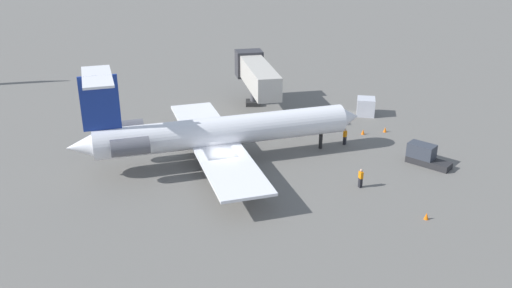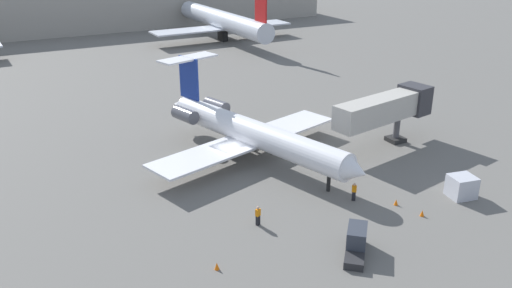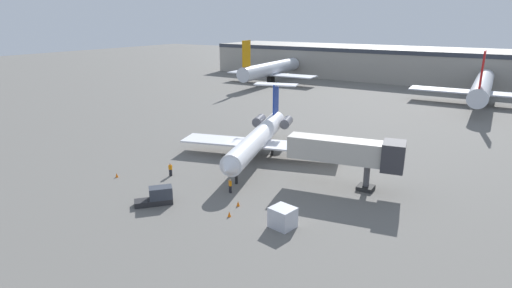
{
  "view_description": "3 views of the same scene",
  "coord_description": "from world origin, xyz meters",
  "px_view_note": "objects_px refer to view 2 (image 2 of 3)",
  "views": [
    {
      "loc": [
        -43.83,
        -2.13,
        20.96
      ],
      "look_at": [
        1.31,
        -2.83,
        2.28
      ],
      "focal_mm": 38.19,
      "sensor_mm": 36.0,
      "label": 1
    },
    {
      "loc": [
        -20.17,
        -44.16,
        22.22
      ],
      "look_at": [
        1.3,
        -3.26,
        3.29
      ],
      "focal_mm": 36.81,
      "sensor_mm": 36.0,
      "label": 2
    },
    {
      "loc": [
        32.08,
        -46.77,
        19.06
      ],
      "look_at": [
        3.56,
        -1.55,
        2.67
      ],
      "focal_mm": 28.79,
      "sensor_mm": 36.0,
      "label": 3
    }
  ],
  "objects_px": {
    "cargo_container_uld": "(462,187)",
    "parked_airliner_west_mid": "(223,21)",
    "ground_crew_marshaller": "(258,216)",
    "traffic_cone_mid": "(396,202)",
    "regional_jet": "(249,131)",
    "traffic_cone_far": "(217,266)",
    "baggage_tug_lead": "(356,242)",
    "ground_crew_loader": "(354,192)",
    "traffic_cone_near": "(422,213)",
    "jet_bridge": "(389,108)"
  },
  "relations": [
    {
      "from": "jet_bridge",
      "to": "baggage_tug_lead",
      "type": "bearing_deg",
      "value": -136.23
    },
    {
      "from": "regional_jet",
      "to": "traffic_cone_mid",
      "type": "height_order",
      "value": "regional_jet"
    },
    {
      "from": "jet_bridge",
      "to": "traffic_cone_mid",
      "type": "height_order",
      "value": "jet_bridge"
    },
    {
      "from": "regional_jet",
      "to": "baggage_tug_lead",
      "type": "height_order",
      "value": "regional_jet"
    },
    {
      "from": "regional_jet",
      "to": "traffic_cone_near",
      "type": "height_order",
      "value": "regional_jet"
    },
    {
      "from": "ground_crew_marshaller",
      "to": "traffic_cone_near",
      "type": "xyz_separation_m",
      "value": [
        12.82,
        -5.13,
        -0.58
      ]
    },
    {
      "from": "regional_jet",
      "to": "jet_bridge",
      "type": "xyz_separation_m",
      "value": [
        15.04,
        -3.97,
        1.36
      ]
    },
    {
      "from": "ground_crew_marshaller",
      "to": "traffic_cone_far",
      "type": "relative_size",
      "value": 3.07
    },
    {
      "from": "regional_jet",
      "to": "baggage_tug_lead",
      "type": "distance_m",
      "value": 19.4
    },
    {
      "from": "traffic_cone_mid",
      "to": "traffic_cone_far",
      "type": "height_order",
      "value": "same"
    },
    {
      "from": "ground_crew_loader",
      "to": "traffic_cone_far",
      "type": "xyz_separation_m",
      "value": [
        -14.82,
        -3.72,
        -0.58
      ]
    },
    {
      "from": "ground_crew_loader",
      "to": "traffic_cone_far",
      "type": "distance_m",
      "value": 15.29
    },
    {
      "from": "ground_crew_loader",
      "to": "cargo_container_uld",
      "type": "bearing_deg",
      "value": -23.56
    },
    {
      "from": "ground_crew_marshaller",
      "to": "traffic_cone_near",
      "type": "distance_m",
      "value": 13.82
    },
    {
      "from": "regional_jet",
      "to": "jet_bridge",
      "type": "height_order",
      "value": "regional_jet"
    },
    {
      "from": "traffic_cone_mid",
      "to": "parked_airliner_west_mid",
      "type": "bearing_deg",
      "value": 77.13
    },
    {
      "from": "traffic_cone_far",
      "to": "cargo_container_uld",
      "type": "bearing_deg",
      "value": -0.41
    },
    {
      "from": "ground_crew_marshaller",
      "to": "traffic_cone_near",
      "type": "bearing_deg",
      "value": -21.81
    },
    {
      "from": "jet_bridge",
      "to": "traffic_cone_far",
      "type": "xyz_separation_m",
      "value": [
        -25.95,
        -12.45,
        -4.09
      ]
    },
    {
      "from": "ground_crew_loader",
      "to": "traffic_cone_near",
      "type": "bearing_deg",
      "value": -55.28
    },
    {
      "from": "jet_bridge",
      "to": "ground_crew_marshaller",
      "type": "bearing_deg",
      "value": -157.6
    },
    {
      "from": "ground_crew_marshaller",
      "to": "traffic_cone_far",
      "type": "height_order",
      "value": "ground_crew_marshaller"
    },
    {
      "from": "regional_jet",
      "to": "traffic_cone_mid",
      "type": "bearing_deg",
      "value": -66.2
    },
    {
      "from": "regional_jet",
      "to": "ground_crew_loader",
      "type": "relative_size",
      "value": 16.02
    },
    {
      "from": "jet_bridge",
      "to": "ground_crew_loader",
      "type": "distance_m",
      "value": 14.57
    },
    {
      "from": "traffic_cone_near",
      "to": "traffic_cone_far",
      "type": "bearing_deg",
      "value": 176.36
    },
    {
      "from": "ground_crew_loader",
      "to": "cargo_container_uld",
      "type": "height_order",
      "value": "cargo_container_uld"
    },
    {
      "from": "cargo_container_uld",
      "to": "parked_airliner_west_mid",
      "type": "bearing_deg",
      "value": 81.95
    },
    {
      "from": "jet_bridge",
      "to": "traffic_cone_mid",
      "type": "relative_size",
      "value": 24.48
    },
    {
      "from": "baggage_tug_lead",
      "to": "ground_crew_loader",
      "type": "bearing_deg",
      "value": 53.64
    },
    {
      "from": "regional_jet",
      "to": "ground_crew_loader",
      "type": "height_order",
      "value": "regional_jet"
    },
    {
      "from": "ground_crew_marshaller",
      "to": "regional_jet",
      "type": "bearing_deg",
      "value": 66.08
    },
    {
      "from": "traffic_cone_near",
      "to": "jet_bridge",
      "type": "bearing_deg",
      "value": 60.36
    },
    {
      "from": "cargo_container_uld",
      "to": "traffic_cone_far",
      "type": "bearing_deg",
      "value": 179.59
    },
    {
      "from": "baggage_tug_lead",
      "to": "cargo_container_uld",
      "type": "height_order",
      "value": "cargo_container_uld"
    },
    {
      "from": "traffic_cone_far",
      "to": "parked_airliner_west_mid",
      "type": "distance_m",
      "value": 82.24
    },
    {
      "from": "ground_crew_marshaller",
      "to": "parked_airliner_west_mid",
      "type": "relative_size",
      "value": 0.05
    },
    {
      "from": "traffic_cone_far",
      "to": "parked_airliner_west_mid",
      "type": "relative_size",
      "value": 0.01
    },
    {
      "from": "traffic_cone_near",
      "to": "traffic_cone_far",
      "type": "xyz_separation_m",
      "value": [
        -18.2,
        1.16,
        0.0
      ]
    },
    {
      "from": "regional_jet",
      "to": "traffic_cone_near",
      "type": "relative_size",
      "value": 49.22
    },
    {
      "from": "baggage_tug_lead",
      "to": "jet_bridge",
      "type": "bearing_deg",
      "value": 43.77
    },
    {
      "from": "traffic_cone_near",
      "to": "parked_airliner_west_mid",
      "type": "bearing_deg",
      "value": 77.99
    },
    {
      "from": "cargo_container_uld",
      "to": "traffic_cone_far",
      "type": "xyz_separation_m",
      "value": [
        -23.75,
        0.17,
        -0.72
      ]
    },
    {
      "from": "ground_crew_marshaller",
      "to": "cargo_container_uld",
      "type": "bearing_deg",
      "value": -12.71
    },
    {
      "from": "cargo_container_uld",
      "to": "traffic_cone_far",
      "type": "relative_size",
      "value": 4.56
    },
    {
      "from": "ground_crew_marshaller",
      "to": "traffic_cone_mid",
      "type": "bearing_deg",
      "value": -12.29
    },
    {
      "from": "regional_jet",
      "to": "cargo_container_uld",
      "type": "relative_size",
      "value": 10.79
    },
    {
      "from": "traffic_cone_near",
      "to": "traffic_cone_mid",
      "type": "xyz_separation_m",
      "value": [
        -0.63,
        2.48,
        0.0
      ]
    },
    {
      "from": "baggage_tug_lead",
      "to": "traffic_cone_mid",
      "type": "height_order",
      "value": "baggage_tug_lead"
    },
    {
      "from": "cargo_container_uld",
      "to": "traffic_cone_near",
      "type": "distance_m",
      "value": 5.68
    }
  ]
}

